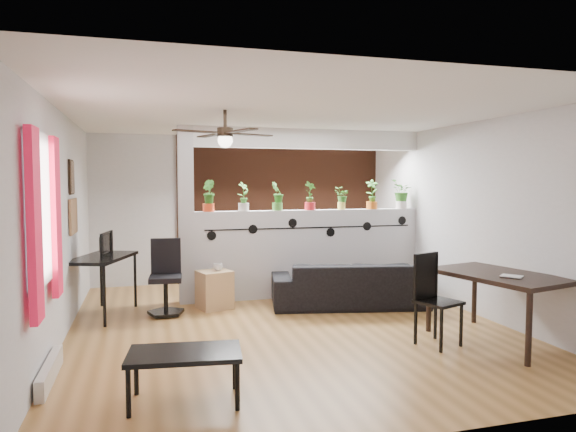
% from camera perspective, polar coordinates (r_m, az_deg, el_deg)
% --- Properties ---
extents(room_shell, '(6.30, 7.10, 2.90)m').
position_cam_1_polar(room_shell, '(6.36, -0.19, -0.60)').
color(room_shell, brown).
rests_on(room_shell, ground).
extents(partition_wall, '(3.60, 0.18, 1.35)m').
position_cam_1_polar(partition_wall, '(8.09, 2.44, -4.11)').
color(partition_wall, '#BCBCC1').
rests_on(partition_wall, ground).
extents(ceiling_header, '(3.60, 0.18, 0.30)m').
position_cam_1_polar(ceiling_header, '(8.04, 2.48, 8.53)').
color(ceiling_header, silver).
rests_on(ceiling_header, room_shell).
extents(pier_column, '(0.22, 0.20, 2.60)m').
position_cam_1_polar(pier_column, '(7.65, -11.27, 0.07)').
color(pier_column, '#BCBCC1').
rests_on(pier_column, ground).
extents(brick_panel, '(3.90, 0.05, 2.60)m').
position_cam_1_polar(brick_panel, '(9.43, -0.32, 0.85)').
color(brick_panel, '#A4502F').
rests_on(brick_panel, ground).
extents(vine_decal, '(3.31, 0.01, 0.30)m').
position_cam_1_polar(vine_decal, '(7.95, 2.67, -1.31)').
color(vine_decal, black).
rests_on(vine_decal, partition_wall).
extents(window_assembly, '(0.09, 1.30, 1.55)m').
position_cam_1_polar(window_assembly, '(4.99, -25.60, 0.20)').
color(window_assembly, white).
rests_on(window_assembly, room_shell).
extents(baseboard_heater, '(0.08, 1.00, 0.18)m').
position_cam_1_polar(baseboard_heater, '(5.27, -24.95, -15.39)').
color(baseboard_heater, silver).
rests_on(baseboard_heater, ground).
extents(corkboard, '(0.03, 0.60, 0.45)m').
position_cam_1_polar(corkboard, '(7.13, -22.75, -0.02)').
color(corkboard, '#8A6442').
rests_on(corkboard, room_shell).
extents(framed_art, '(0.03, 0.34, 0.44)m').
position_cam_1_polar(framed_art, '(7.07, -22.92, 4.00)').
color(framed_art, '#8C7259').
rests_on(framed_art, room_shell).
extents(ceiling_fan, '(1.19, 1.19, 0.43)m').
position_cam_1_polar(ceiling_fan, '(5.90, -7.00, 8.88)').
color(ceiling_fan, black).
rests_on(ceiling_fan, room_shell).
extents(potted_plant_0, '(0.27, 0.30, 0.47)m').
position_cam_1_polar(potted_plant_0, '(7.67, -8.84, 2.35)').
color(potted_plant_0, red).
rests_on(potted_plant_0, partition_wall).
extents(potted_plant_1, '(0.29, 0.29, 0.44)m').
position_cam_1_polar(potted_plant_1, '(7.75, -4.97, 2.29)').
color(potted_plant_1, silver).
rests_on(potted_plant_1, partition_wall).
extents(potted_plant_2, '(0.27, 0.24, 0.44)m').
position_cam_1_polar(potted_plant_2, '(7.86, -1.19, 2.31)').
color(potted_plant_2, '#417E2E').
rests_on(potted_plant_2, partition_wall).
extents(potted_plant_3, '(0.28, 0.30, 0.45)m').
position_cam_1_polar(potted_plant_3, '(8.01, 2.46, 2.39)').
color(potted_plant_3, red).
rests_on(potted_plant_3, partition_wall).
extents(potted_plant_4, '(0.20, 0.18, 0.36)m').
position_cam_1_polar(potted_plant_4, '(8.19, 5.96, 2.07)').
color(potted_plant_4, '#E9D252').
rests_on(potted_plant_4, partition_wall).
extents(potted_plant_5, '(0.31, 0.28, 0.48)m').
position_cam_1_polar(potted_plant_5, '(8.40, 9.31, 2.50)').
color(potted_plant_5, orange).
rests_on(potted_plant_5, partition_wall).
extents(potted_plant_6, '(0.32, 0.32, 0.48)m').
position_cam_1_polar(potted_plant_6, '(8.63, 12.49, 2.49)').
color(potted_plant_6, silver).
rests_on(potted_plant_6, partition_wall).
extents(sofa, '(2.23, 1.24, 0.62)m').
position_cam_1_polar(sofa, '(7.51, 6.81, -7.58)').
color(sofa, black).
rests_on(sofa, ground).
extents(cube_shelf, '(0.53, 0.50, 0.54)m').
position_cam_1_polar(cube_shelf, '(7.40, -8.16, -8.09)').
color(cube_shelf, tan).
rests_on(cube_shelf, ground).
extents(cup, '(0.17, 0.17, 0.10)m').
position_cam_1_polar(cup, '(7.35, -7.80, -5.64)').
color(cup, gray).
rests_on(cup, cube_shelf).
extents(computer_desk, '(0.92, 1.24, 0.80)m').
position_cam_1_polar(computer_desk, '(7.28, -19.96, -4.82)').
color(computer_desk, black).
rests_on(computer_desk, ground).
extents(monitor, '(0.30, 0.11, 0.17)m').
position_cam_1_polar(monitor, '(7.41, -19.90, -3.41)').
color(monitor, black).
rests_on(monitor, computer_desk).
extents(office_chair, '(0.52, 0.52, 1.00)m').
position_cam_1_polar(office_chair, '(7.16, -13.42, -7.14)').
color(office_chair, black).
rests_on(office_chair, ground).
extents(dining_table, '(1.16, 1.58, 0.77)m').
position_cam_1_polar(dining_table, '(6.22, 22.37, -6.64)').
color(dining_table, black).
rests_on(dining_table, ground).
extents(book, '(0.25, 0.26, 0.02)m').
position_cam_1_polar(book, '(5.92, 23.43, -6.30)').
color(book, gray).
rests_on(book, dining_table).
extents(folding_chair, '(0.52, 0.52, 1.00)m').
position_cam_1_polar(folding_chair, '(5.93, 15.70, -7.98)').
color(folding_chair, black).
rests_on(folding_chair, ground).
extents(coffee_table, '(0.96, 0.61, 0.42)m').
position_cam_1_polar(coffee_table, '(4.38, -11.41, -15.09)').
color(coffee_table, black).
rests_on(coffee_table, ground).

